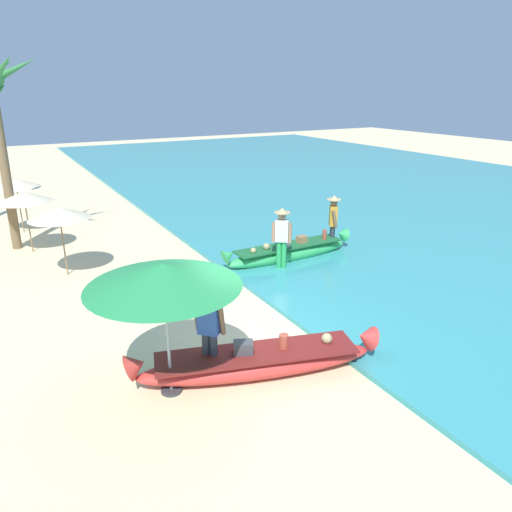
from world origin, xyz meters
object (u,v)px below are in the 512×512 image
object	(u,v)px
boat_red_foreground	(257,362)
person_tourist_customer	(209,327)
person_vendor_assistant	(333,220)
patio_umbrella_large	(163,275)
person_vendor_hatted	(282,235)
boat_green_midground	(289,252)

from	to	relation	value
boat_red_foreground	person_tourist_customer	size ratio (longest dim) A/B	2.60
person_vendor_assistant	patio_umbrella_large	bearing A→B (deg)	-147.49
boat_red_foreground	patio_umbrella_large	bearing A→B (deg)	169.31
person_vendor_hatted	person_tourist_customer	world-z (taller)	person_vendor_hatted
person_tourist_customer	boat_red_foreground	bearing A→B (deg)	-25.60
person_vendor_hatted	person_tourist_customer	bearing A→B (deg)	-136.08
boat_green_midground	person_tourist_customer	world-z (taller)	person_tourist_customer
boat_red_foreground	person_vendor_assistant	xyz separation A→B (m)	(5.32, 4.64, 0.78)
boat_green_midground	person_vendor_hatted	world-z (taller)	person_vendor_hatted
person_vendor_hatted	patio_umbrella_large	distance (m)	6.02
boat_green_midground	person_vendor_hatted	distance (m)	1.12
person_tourist_customer	person_vendor_hatted	bearing A→B (deg)	43.92
patio_umbrella_large	boat_green_midground	bearing A→B (deg)	39.59
boat_red_foreground	person_vendor_assistant	world-z (taller)	person_vendor_assistant
boat_red_foreground	person_tourist_customer	world-z (taller)	person_tourist_customer
person_tourist_customer	patio_umbrella_large	xyz separation A→B (m)	(-0.76, -0.07, 1.14)
boat_green_midground	person_vendor_assistant	xyz separation A→B (m)	(1.63, 0.06, 0.75)
boat_red_foreground	patio_umbrella_large	size ratio (longest dim) A/B	1.83
person_vendor_hatted	patio_umbrella_large	world-z (taller)	patio_umbrella_large
patio_umbrella_large	person_vendor_hatted	bearing A→B (deg)	39.32
boat_green_midground	person_tourist_customer	size ratio (longest dim) A/B	2.51
boat_red_foreground	person_tourist_customer	distance (m)	1.10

